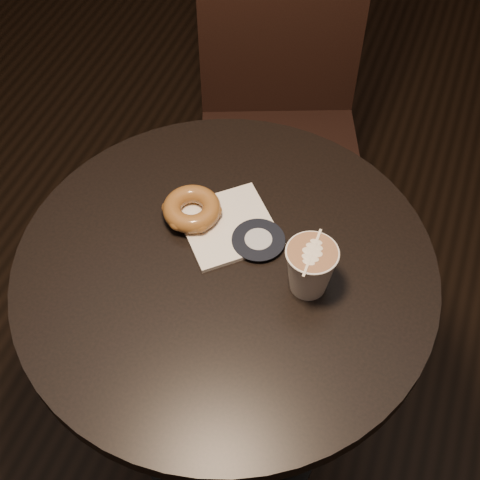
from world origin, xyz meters
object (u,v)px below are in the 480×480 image
at_px(cafe_table, 227,326).
at_px(pastry_bag, 228,226).
at_px(doughnut, 192,209).
at_px(latte_cup, 310,269).
at_px(chair, 280,101).

bearing_deg(cafe_table, pastry_bag, 107.13).
bearing_deg(doughnut, cafe_table, -39.45).
height_order(pastry_bag, latte_cup, latte_cup).
bearing_deg(pastry_bag, chair, 56.06).
xyz_separation_m(doughnut, latte_cup, (0.23, -0.07, 0.02)).
xyz_separation_m(pastry_bag, latte_cup, (0.16, -0.07, 0.04)).
bearing_deg(cafe_table, doughnut, 140.55).
bearing_deg(cafe_table, chair, 99.09).
bearing_deg(chair, doughnut, -110.08).
relative_size(doughnut, latte_cup, 1.09).
relative_size(pastry_bag, latte_cup, 1.61).
height_order(cafe_table, chair, chair).
bearing_deg(cafe_table, latte_cup, 2.40).
relative_size(chair, doughnut, 9.87).
xyz_separation_m(cafe_table, latte_cup, (0.14, 0.01, 0.25)).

